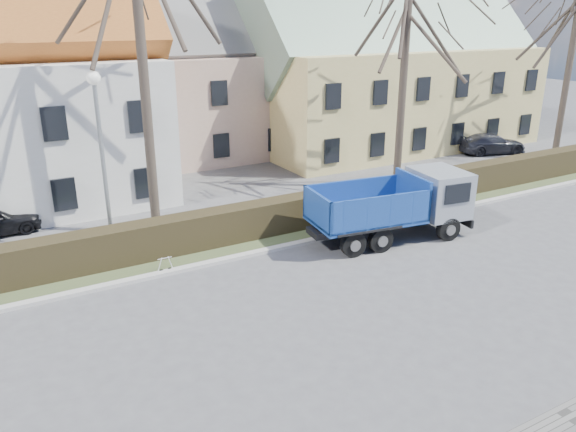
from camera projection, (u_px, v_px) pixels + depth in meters
ground at (317, 314)px, 15.88m from camera, size 120.00×120.00×0.00m
curb_far at (247, 255)px, 19.62m from camera, size 80.00×0.30×0.12m
grass_strip at (228, 240)px, 20.93m from camera, size 80.00×3.00×0.10m
hedge at (230, 227)px, 20.56m from camera, size 60.00×0.90×1.30m
building_pink at (192, 87)px, 32.73m from camera, size 10.80×8.80×8.00m
building_yellow at (386, 77)px, 35.80m from camera, size 18.80×10.80×8.50m
tree_1 at (143, 64)px, 19.75m from camera, size 9.20×9.20×12.65m
tree_2 at (404, 72)px, 25.63m from camera, size 8.00×8.00×11.00m
tree_3 at (569, 67)px, 31.32m from camera, size 7.60×7.60×10.45m
dump_truck at (385, 208)px, 20.68m from camera, size 6.62×3.20×2.55m
streetlight at (104, 167)px, 18.64m from camera, size 0.50×0.50×6.40m
cart_frame at (159, 265)px, 18.21m from camera, size 0.67×0.39×0.61m
parked_car_b at (492, 144)px, 34.03m from camera, size 4.46×2.82×1.21m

